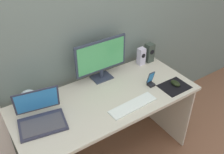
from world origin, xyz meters
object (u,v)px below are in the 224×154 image
at_px(monitor, 101,58).
at_px(keyboard_external, 133,105).
at_px(speaker_right, 149,53).
at_px(mouse, 175,83).
at_px(fishbowl, 29,99).
at_px(laptop, 41,116).
at_px(phone_in_dock, 151,81).
at_px(speaker_near_monitor, 141,56).

distance_m(monitor, keyboard_external, 0.51).
relative_size(speaker_right, mouse, 1.93).
height_order(fishbowl, mouse, fishbowl).
relative_size(laptop, fishbowl, 2.58).
height_order(fishbowl, keyboard_external, fishbowl).
bearing_deg(monitor, phone_in_dock, -47.99).
height_order(monitor, speaker_near_monitor, monitor).
bearing_deg(phone_in_dock, speaker_right, 51.74).
height_order(laptop, mouse, laptop).
xyz_separation_m(fishbowl, keyboard_external, (0.67, -0.46, -0.06)).
bearing_deg(monitor, fishbowl, -179.07).
height_order(speaker_near_monitor, phone_in_dock, speaker_near_monitor).
xyz_separation_m(fishbowl, phone_in_dock, (0.97, -0.32, -0.02)).
xyz_separation_m(monitor, speaker_right, (0.56, -0.01, -0.11)).
xyz_separation_m(keyboard_external, mouse, (0.48, 0.01, 0.02)).
height_order(mouse, phone_in_dock, phone_in_dock).
height_order(speaker_right, laptop, laptop).
xyz_separation_m(laptop, fishbowl, (-0.01, 0.22, 0.02)).
relative_size(monitor, keyboard_external, 1.20).
distance_m(speaker_near_monitor, phone_in_dock, 0.36).
distance_m(keyboard_external, mouse, 0.48).
bearing_deg(mouse, speaker_near_monitor, 94.57).
relative_size(monitor, mouse, 4.99).
height_order(monitor, speaker_right, monitor).
xyz_separation_m(laptop, phone_in_dock, (0.96, -0.10, -0.00)).
xyz_separation_m(laptop, mouse, (1.15, -0.22, -0.03)).
bearing_deg(mouse, keyboard_external, -177.59).
relative_size(fishbowl, mouse, 1.47).
bearing_deg(fishbowl, laptop, -87.59).
bearing_deg(speaker_right, speaker_near_monitor, 179.99).
height_order(speaker_right, fishbowl, speaker_right).
bearing_deg(keyboard_external, monitor, 87.76).
bearing_deg(phone_in_dock, keyboard_external, -155.84).
bearing_deg(fishbowl, speaker_near_monitor, 0.20).
bearing_deg(monitor, speaker_right, -0.72).
xyz_separation_m(monitor, keyboard_external, (0.00, -0.47, -0.20)).
bearing_deg(fishbowl, speaker_right, 0.18).
height_order(keyboard_external, mouse, mouse).
distance_m(monitor, speaker_right, 0.57).
xyz_separation_m(laptop, keyboard_external, (0.67, -0.24, -0.04)).
bearing_deg(fishbowl, monitor, 0.93).
relative_size(speaker_right, laptop, 0.51).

